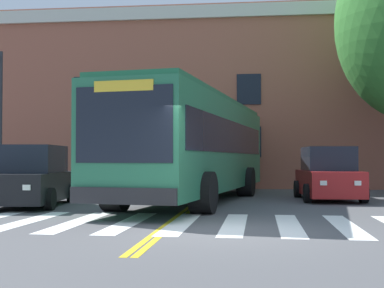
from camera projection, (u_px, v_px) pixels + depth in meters
name	position (u px, v px, depth m)	size (l,w,h in m)	color
ground_plane	(221.00, 233.00, 9.94)	(120.00, 120.00, 0.00)	#4C4C4F
crosswalk	(181.00, 223.00, 11.37)	(14.17, 4.14, 0.01)	white
lane_line_yellow_inner	(214.00, 188.00, 25.31)	(0.12, 36.00, 0.01)	gold
lane_line_yellow_outer	(218.00, 188.00, 25.29)	(0.12, 36.00, 0.01)	gold
city_bus	(196.00, 145.00, 17.35)	(4.30, 12.55, 3.33)	#28704C
car_black_near_lane	(31.00, 178.00, 15.60)	(2.33, 4.30, 1.77)	black
car_red_far_lane	(328.00, 176.00, 17.85)	(2.08, 3.95, 1.78)	#AD1E1E
building_facade	(249.00, 102.00, 27.46)	(38.63, 6.28, 8.60)	#9E5642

